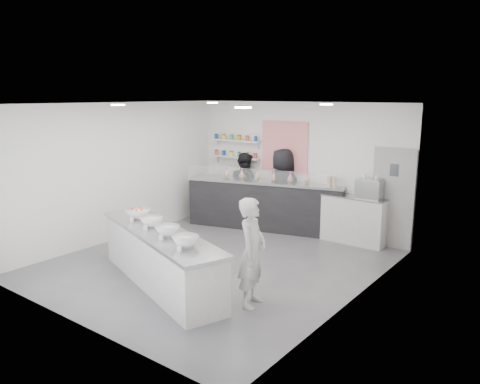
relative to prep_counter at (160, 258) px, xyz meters
The scene contains 26 objects.
floor 1.40m from the prep_counter, 85.60° to the left, with size 6.00×6.00×0.00m, color #515156.
ceiling 2.85m from the prep_counter, 85.60° to the left, with size 6.00×6.00×0.00m, color white.
back_wall 4.44m from the prep_counter, 88.66° to the left, with size 5.50×5.50×0.00m, color white.
left_wall 3.13m from the prep_counter, 153.55° to the left, with size 6.00×6.00×0.00m, color white.
right_wall 3.31m from the prep_counter, 24.80° to the left, with size 6.00×6.00×0.00m, color white.
back_door 4.95m from the prep_counter, 60.75° to the left, with size 0.88×0.04×2.10m, color gray.
pattern_panel 4.55m from the prep_counter, 93.32° to the left, with size 1.25×0.03×1.20m, color red.
jar_shelf_lower 4.67m from the prep_counter, 111.35° to the left, with size 1.45×0.22×0.04m, color silver.
jar_shelf_upper 4.79m from the prep_counter, 111.35° to the left, with size 1.45×0.22×0.04m, color silver.
preserve_jars 4.72m from the prep_counter, 111.44° to the left, with size 1.45×0.10×0.56m, color #CC4735, non-canonical shape.
downlight_0 2.84m from the prep_counter, 166.26° to the left, with size 0.24×0.24×0.02m, color white.
downlight_1 2.94m from the prep_counter, 11.94° to the left, with size 0.24×0.24×0.02m, color white.
downlight_2 4.06m from the prep_counter, 114.00° to the left, with size 0.24×0.24×0.02m, color white.
downlight_3 4.13m from the prep_counter, 62.77° to the left, with size 0.24×0.24×0.02m, color white.
prep_counter is the anchor object (origin of this frame).
back_bar 3.89m from the prep_counter, 97.16° to the left, with size 3.78×0.69×1.17m, color black.
sneeze_guard 3.66m from the prep_counter, 96.42° to the left, with size 3.73×0.02×0.32m, color white.
espresso_ledge 4.42m from the prep_counter, 68.05° to the left, with size 1.39×0.44×1.03m, color beige.
espresso_machine 4.61m from the prep_counter, 64.29° to the left, with size 0.53×0.37×0.40m, color #93969E.
cup_stacks 4.32m from the prep_counter, 74.50° to the left, with size 0.24×0.24×0.38m, color tan, non-canonical shape.
prep_bowls 0.55m from the prep_counter, ahead, with size 2.36×0.51×0.16m, color white, non-canonical shape.
label_cards 0.73m from the prep_counter, 70.13° to the right, with size 2.01×0.04×0.07m, color white, non-canonical shape.
cookie_bags 3.97m from the prep_counter, 97.16° to the left, with size 2.14×0.14×0.26m, color pink, non-canonical shape.
woman_prep 1.76m from the prep_counter, ahead, with size 0.61×0.40×1.68m, color #B9B8B2.
staff_left 4.32m from the prep_counter, 107.30° to the left, with size 0.85×0.66×1.75m, color black.
staff_right 4.14m from the prep_counter, 92.34° to the left, with size 0.94×0.61×1.93m, color black.
Camera 1 is at (5.48, -6.45, 3.17)m, focal length 35.00 mm.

